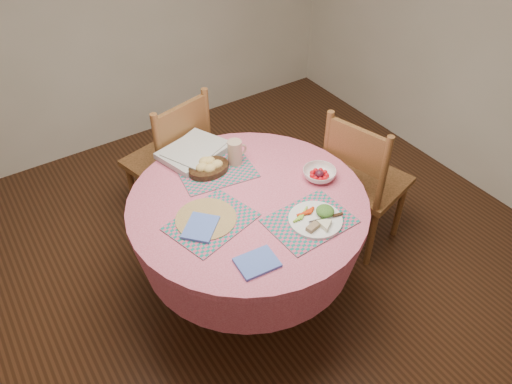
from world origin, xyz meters
TOP-DOWN VIEW (x-y plane):
  - ground at (0.00, 0.00)m, footprint 4.00×4.00m
  - room_envelope at (0.00, 0.00)m, footprint 4.01×4.01m
  - dining_table at (0.00, 0.00)m, footprint 1.24×1.24m
  - chair_right at (0.82, -0.00)m, footprint 0.54×0.56m
  - chair_back at (-0.05, 0.82)m, footprint 0.56×0.54m
  - placemat_front at (0.16, -0.30)m, footprint 0.41×0.32m
  - placemat_left at (-0.24, -0.04)m, footprint 0.46×0.39m
  - placemat_back at (-0.01, 0.30)m, footprint 0.44×0.36m
  - wicker_trivet at (-0.25, -0.01)m, footprint 0.30×0.30m
  - napkin_near at (-0.20, -0.38)m, footprint 0.19×0.16m
  - napkin_far at (-0.30, -0.05)m, footprint 0.23×0.22m
  - dinner_plate at (0.19, -0.32)m, footprint 0.26×0.26m
  - bread_bowl at (-0.05, 0.31)m, footprint 0.23×0.23m
  - latte_mug at (0.11, 0.30)m, footprint 0.12×0.08m
  - fruit_bowl at (0.42, -0.06)m, footprint 0.21×0.21m
  - newspaper_stack at (-0.05, 0.50)m, footprint 0.42×0.36m

SIDE VIEW (x-z plane):
  - ground at x=0.00m, z-range 0.00..0.00m
  - chair_right at x=0.82m, z-range 0.02..1.01m
  - chair_back at x=-0.05m, z-range 0.02..1.02m
  - dining_table at x=0.00m, z-range 0.18..0.93m
  - placemat_front at x=0.16m, z-range 0.75..0.76m
  - placemat_left at x=-0.24m, z-range 0.75..0.76m
  - placemat_back at x=-0.01m, z-range 0.75..0.76m
  - wicker_trivet at x=-0.25m, z-range 0.75..0.76m
  - napkin_near at x=-0.20m, z-range 0.75..0.76m
  - napkin_far at x=-0.30m, z-range 0.76..0.77m
  - dinner_plate at x=0.19m, z-range 0.75..0.80m
  - fruit_bowl at x=0.42m, z-range 0.75..0.80m
  - newspaper_stack at x=-0.05m, z-range 0.76..0.80m
  - bread_bowl at x=-0.05m, z-range 0.75..0.83m
  - latte_mug at x=0.11m, z-range 0.76..0.90m
  - room_envelope at x=0.00m, z-range 0.36..3.07m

